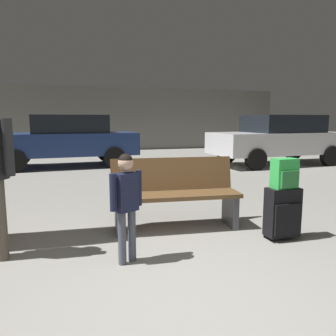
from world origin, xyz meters
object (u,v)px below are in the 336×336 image
object	(u,v)px
bench	(175,194)
backpack_bright	(285,174)
suitcase	(283,212)
parked_car_side	(278,138)
parked_car_far	(67,139)
child	(126,197)

from	to	relation	value
bench	backpack_bright	world-z (taller)	backpack_bright
bench	suitcase	bearing A→B (deg)	-35.49
bench	suitcase	distance (m)	1.31
backpack_bright	parked_car_side	xyz separation A→B (m)	(3.81, 5.64, 0.03)
bench	backpack_bright	distance (m)	1.35
parked_car_far	parked_car_side	size ratio (longest dim) A/B	1.00
backpack_bright	child	size ratio (longest dim) A/B	0.32
backpack_bright	parked_car_far	distance (m)	7.44
child	parked_car_far	size ratio (longest dim) A/B	0.25
child	parked_car_far	distance (m)	7.18
suitcase	backpack_bright	xyz separation A→B (m)	(0.00, -0.00, 0.45)
backpack_bright	parked_car_side	bearing A→B (deg)	55.95
suitcase	parked_car_side	xyz separation A→B (m)	(3.81, 5.64, 0.48)
suitcase	parked_car_far	xyz separation A→B (m)	(-2.43, 7.03, 0.48)
backpack_bright	parked_car_far	size ratio (longest dim) A/B	0.08
child	bench	bearing A→B (deg)	49.02
backpack_bright	child	world-z (taller)	child
parked_car_far	parked_car_side	xyz separation A→B (m)	(6.24, -1.39, 0.00)
bench	child	xyz separation A→B (m)	(-0.76, -0.88, 0.21)
parked_car_side	child	bearing A→B (deg)	-134.37
suitcase	parked_car_side	world-z (taller)	parked_car_side
parked_car_far	child	bearing A→B (deg)	-85.14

